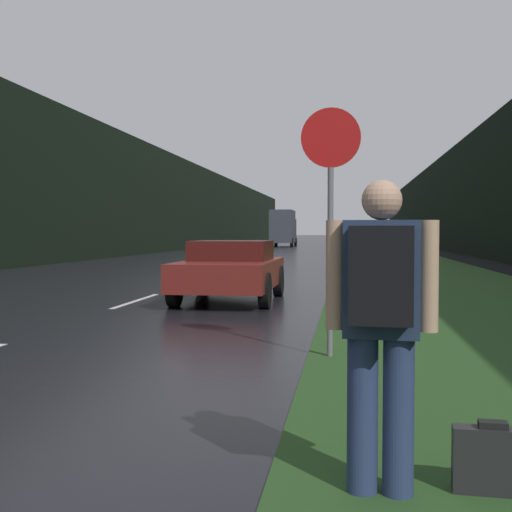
# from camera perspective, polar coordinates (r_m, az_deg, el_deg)

# --- Properties ---
(grass_verge) EXTENTS (6.00, 240.00, 0.02)m
(grass_verge) POSITION_cam_1_polar(r_m,az_deg,el_deg) (41.24, 11.69, 0.02)
(grass_verge) COLOR #26471E
(grass_verge) RESTS_ON ground_plane
(lane_stripe_c) EXTENTS (0.12, 3.00, 0.01)m
(lane_stripe_c) POSITION_cam_1_polar(r_m,az_deg,el_deg) (14.41, -10.60, -3.93)
(lane_stripe_c) COLOR silver
(lane_stripe_c) RESTS_ON ground_plane
(lane_stripe_d) EXTENTS (0.12, 3.00, 0.01)m
(lane_stripe_d) POSITION_cam_1_polar(r_m,az_deg,el_deg) (21.13, -4.47, -1.97)
(lane_stripe_d) COLOR silver
(lane_stripe_d) RESTS_ON ground_plane
(lane_stripe_e) EXTENTS (0.12, 3.00, 0.01)m
(lane_stripe_e) POSITION_cam_1_polar(r_m,az_deg,el_deg) (27.99, -1.33, -0.95)
(lane_stripe_e) COLOR silver
(lane_stripe_e) RESTS_ON ground_plane
(treeline_far_side) EXTENTS (2.00, 140.00, 7.72)m
(treeline_far_side) POSITION_cam_1_polar(r_m,az_deg,el_deg) (53.27, -7.94, 4.65)
(treeline_far_side) COLOR black
(treeline_far_side) RESTS_ON ground_plane
(treeline_near_side) EXTENTS (2.00, 140.00, 7.73)m
(treeline_near_side) POSITION_cam_1_polar(r_m,az_deg,el_deg) (51.89, 17.69, 4.65)
(treeline_near_side) COLOR black
(treeline_near_side) RESTS_ON ground_plane
(stop_sign) EXTENTS (0.72, 0.07, 3.01)m
(stop_sign) POSITION_cam_1_polar(r_m,az_deg,el_deg) (7.77, 6.64, 4.67)
(stop_sign) COLOR slate
(stop_sign) RESTS_ON ground_plane
(hitchhiker_with_backpack) EXTENTS (0.63, 0.44, 1.82)m
(hitchhiker_with_backpack) POSITION_cam_1_polar(r_m,az_deg,el_deg) (3.70, 11.05, -5.35)
(hitchhiker_with_backpack) COLOR navy
(hitchhiker_with_backpack) RESTS_ON ground_plane
(suitcase) EXTENTS (0.45, 0.15, 0.44)m
(suitcase) POSITION_cam_1_polar(r_m,az_deg,el_deg) (4.09, 20.28, -16.76)
(suitcase) COLOR #232326
(suitcase) RESTS_ON ground_plane
(car_passing_near) EXTENTS (2.05, 4.02, 1.33)m
(car_passing_near) POSITION_cam_1_polar(r_m,az_deg,el_deg) (14.09, -2.26, -1.20)
(car_passing_near) COLOR maroon
(car_passing_near) RESTS_ON ground_plane
(delivery_truck) EXTENTS (2.39, 7.17, 3.73)m
(delivery_truck) POSITION_cam_1_polar(r_m,az_deg,el_deg) (66.89, 2.45, 2.53)
(delivery_truck) COLOR black
(delivery_truck) RESTS_ON ground_plane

